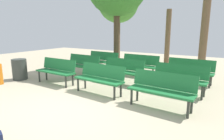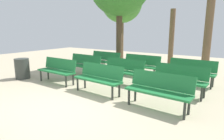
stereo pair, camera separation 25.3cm
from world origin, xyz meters
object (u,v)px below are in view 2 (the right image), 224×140
at_px(tree_3, 172,37).
at_px(bench_r0_c1, 99,77).
at_px(bench_r1_c0, 84,64).
at_px(bench_r1_c2, 179,78).
at_px(bench_r0_c2, 159,89).
at_px(bench_r2_c0, 104,60).
at_px(bench_r1_c1, 123,69).
at_px(bench_r0_c0, 58,69).
at_px(tree_2, 208,32).
at_px(bench_r2_c2, 191,70).
at_px(tree_0, 122,3).
at_px(trash_bin, 22,69).
at_px(bench_r2_c1, 141,64).

bearing_deg(tree_3, bench_r0_c1, -91.74).
height_order(bench_r1_c0, bench_r1_c2, same).
distance_m(bench_r0_c2, bench_r2_c0, 4.75).
xyz_separation_m(bench_r1_c0, bench_r1_c1, (1.92, -0.06, 0.00)).
xyz_separation_m(bench_r0_c2, bench_r2_c0, (-3.75, 2.91, 0.00)).
distance_m(bench_r0_c0, bench_r0_c2, 3.90).
height_order(bench_r1_c2, tree_2, tree_2).
xyz_separation_m(bench_r1_c2, bench_r2_c2, (0.07, 1.32, 0.00)).
distance_m(bench_r1_c1, tree_0, 5.58).
xyz_separation_m(bench_r0_c1, bench_r1_c2, (2.04, 1.23, 0.00)).
xyz_separation_m(bench_r0_c1, bench_r1_c0, (-1.90, 1.43, 0.00)).
bearing_deg(tree_0, bench_r0_c0, -84.40).
relative_size(bench_r2_c0, trash_bin, 2.04).
distance_m(bench_r2_c2, tree_2, 2.85).
height_order(bench_r2_c1, bench_r2_c2, same).
bearing_deg(tree_2, bench_r2_c1, -130.56).
distance_m(bench_r0_c1, bench_r0_c2, 1.93).
bearing_deg(bench_r2_c1, bench_r0_c0, -126.34).
relative_size(bench_r0_c2, trash_bin, 2.05).
bearing_deg(bench_r2_c2, bench_r2_c0, 179.09).
height_order(tree_0, tree_2, tree_0).
bearing_deg(bench_r0_c0, tree_0, 97.49).
distance_m(bench_r0_c0, trash_bin, 1.68).
height_order(bench_r0_c2, tree_0, tree_0).
bearing_deg(trash_bin, tree_3, 60.13).
bearing_deg(bench_r0_c2, bench_r2_c2, 89.67).
xyz_separation_m(bench_r2_c1, trash_bin, (-3.71, -2.96, -0.11)).
relative_size(bench_r0_c0, bench_r1_c0, 1.00).
bearing_deg(tree_2, bench_r0_c1, -113.03).
bearing_deg(bench_r1_c2, tree_0, 140.32).
bearing_deg(trash_bin, tree_2, 42.93).
bearing_deg(bench_r1_c2, bench_r1_c1, 179.25).
bearing_deg(tree_3, tree_0, -160.90).
relative_size(bench_r1_c2, bench_r2_c1, 1.00).
relative_size(bench_r0_c1, tree_3, 0.54).
xyz_separation_m(bench_r1_c2, tree_3, (-1.84, 5.11, 1.00)).
bearing_deg(bench_r2_c1, tree_3, 90.86).
relative_size(bench_r0_c1, bench_r1_c1, 1.00).
distance_m(bench_r1_c1, bench_r2_c2, 2.39).
relative_size(bench_r0_c1, tree_2, 0.46).
relative_size(bench_r1_c0, bench_r1_c1, 1.00).
relative_size(bench_r1_c0, bench_r2_c2, 1.00).
bearing_deg(bench_r2_c2, bench_r2_c1, 178.57).
relative_size(bench_r0_c0, tree_2, 0.45).
relative_size(bench_r0_c2, bench_r2_c2, 1.00).
bearing_deg(bench_r0_c0, bench_r1_c0, 89.09).
distance_m(bench_r2_c0, tree_2, 4.80).
bearing_deg(bench_r2_c2, bench_r1_c2, -90.40).
xyz_separation_m(bench_r0_c1, tree_2, (2.17, 5.10, 1.28)).
height_order(bench_r1_c2, tree_3, tree_3).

